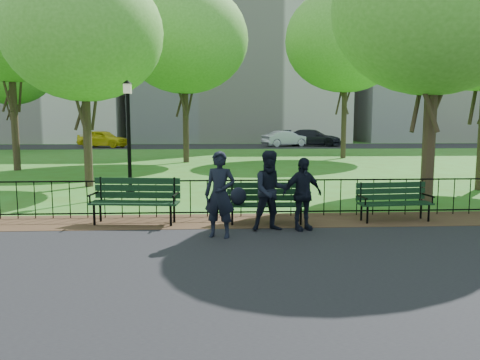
{
  "coord_description": "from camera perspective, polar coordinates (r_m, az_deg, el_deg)",
  "views": [
    {
      "loc": [
        -0.82,
        -8.95,
        2.25
      ],
      "look_at": [
        -0.25,
        1.5,
        0.95
      ],
      "focal_mm": 35.0,
      "sensor_mm": 36.0,
      "label": 1
    }
  ],
  "objects": [
    {
      "name": "apartment_mid",
      "position": [
        58.43,
        -0.28,
        19.66
      ],
      "size": [
        24.0,
        15.0,
        30.0
      ],
      "primitive_type": "cube",
      "color": "beige",
      "rests_on": "ground"
    },
    {
      "name": "iron_fence",
      "position": [
        11.12,
        1.15,
        -1.99
      ],
      "size": [
        24.06,
        0.06,
        1.0
      ],
      "color": "black",
      "rests_on": "ground"
    },
    {
      "name": "sedan_dark",
      "position": [
        44.86,
        8.86,
        5.11
      ],
      "size": [
        5.8,
        4.15,
        1.56
      ],
      "primitive_type": "imported",
      "rotation": [
        0.0,
        0.0,
        1.16
      ],
      "color": "black",
      "rests_on": "far_street"
    },
    {
      "name": "park_bench_left_a",
      "position": [
        10.63,
        -12.59,
        -1.87
      ],
      "size": [
        1.99,
        0.8,
        1.1
      ],
      "rotation": [
        0.0,
        0.0,
        -0.11
      ],
      "color": "black",
      "rests_on": "ground"
    },
    {
      "name": "tree_far_e",
      "position": [
        30.54,
        12.81,
        16.3
      ],
      "size": [
        7.48,
        7.48,
        10.43
      ],
      "color": "#2D2116",
      "rests_on": "ground"
    },
    {
      "name": "taxi",
      "position": [
        43.79,
        -16.36,
        4.87
      ],
      "size": [
        4.94,
        3.23,
        1.56
      ],
      "primitive_type": "imported",
      "rotation": [
        0.0,
        0.0,
        1.24
      ],
      "color": "yellow",
      "rests_on": "far_street"
    },
    {
      "name": "person_left",
      "position": [
        9.07,
        -2.47,
        -1.77
      ],
      "size": [
        0.71,
        0.57,
        1.69
      ],
      "primitive_type": "imported",
      "rotation": [
        0.0,
        0.0,
        -0.3
      ],
      "color": "black",
      "rests_on": "asphalt_path"
    },
    {
      "name": "sedan_silver",
      "position": [
        43.72,
        5.6,
        5.04
      ],
      "size": [
        4.67,
        3.04,
        1.45
      ],
      "primitive_type": "imported",
      "rotation": [
        0.0,
        0.0,
        1.94
      ],
      "color": "#B3B5BB",
      "rests_on": "far_street"
    },
    {
      "name": "ground",
      "position": [
        9.26,
        2.07,
        -6.98
      ],
      "size": [
        120.0,
        120.0,
        0.0
      ],
      "primitive_type": "plane",
      "color": "#396119"
    },
    {
      "name": "apartment_west",
      "position": [
        61.7,
        -24.18,
        16.49
      ],
      "size": [
        22.0,
        15.0,
        26.0
      ],
      "primitive_type": "cube",
      "color": "silver",
      "rests_on": "ground"
    },
    {
      "name": "tree_mid_w",
      "position": [
        24.79,
        -26.41,
        17.97
      ],
      "size": [
        7.49,
        7.49,
        10.43
      ],
      "color": "#2D2116",
      "rests_on": "ground"
    },
    {
      "name": "park_bench_right_a",
      "position": [
        11.21,
        18.19,
        -2.03
      ],
      "size": [
        1.72,
        0.67,
        0.95
      ],
      "rotation": [
        0.0,
        0.0,
        0.09
      ],
      "color": "black",
      "rests_on": "ground"
    },
    {
      "name": "lamppost",
      "position": [
        14.66,
        -13.41,
        5.55
      ],
      "size": [
        0.32,
        0.32,
        3.51
      ],
      "color": "black",
      "rests_on": "ground"
    },
    {
      "name": "tree_far_w",
      "position": [
        40.28,
        -26.23,
        12.21
      ],
      "size": [
        6.58,
        6.58,
        9.17
      ],
      "color": "#2D2116",
      "rests_on": "ground"
    },
    {
      "name": "far_street",
      "position": [
        44.01,
        -2.04,
        4.13
      ],
      "size": [
        70.0,
        9.0,
        0.01
      ],
      "primitive_type": "cube",
      "color": "black",
      "rests_on": "ground"
    },
    {
      "name": "person_mid",
      "position": [
        9.64,
        3.84,
        -1.33
      ],
      "size": [
        0.86,
        0.53,
        1.66
      ],
      "primitive_type": "imported",
      "rotation": [
        0.0,
        0.0,
        0.15
      ],
      "color": "black",
      "rests_on": "asphalt_path"
    },
    {
      "name": "apartment_east",
      "position": [
        63.7,
        22.69,
        15.33
      ],
      "size": [
        20.0,
        15.0,
        24.0
      ],
      "primitive_type": "cube",
      "color": "silver",
      "rests_on": "ground"
    },
    {
      "name": "tree_near_w",
      "position": [
        17.42,
        -18.56,
        16.6
      ],
      "size": [
        5.42,
        5.42,
        7.55
      ],
      "color": "#2D2116",
      "rests_on": "ground"
    },
    {
      "name": "tree_near_e",
      "position": [
        14.1,
        22.73,
        18.84
      ],
      "size": [
        5.43,
        5.43,
        7.57
      ],
      "color": "#2D2116",
      "rests_on": "ground"
    },
    {
      "name": "park_bench_main",
      "position": [
        10.34,
        1.97,
        -2.15
      ],
      "size": [
        1.74,
        0.59,
        0.98
      ],
      "rotation": [
        0.0,
        0.0,
        -0.03
      ],
      "color": "black",
      "rests_on": "ground"
    },
    {
      "name": "person_right",
      "position": [
        9.78,
        7.6,
        -1.69
      ],
      "size": [
        0.96,
        0.62,
        1.52
      ],
      "primitive_type": "imported",
      "rotation": [
        0.0,
        0.0,
        0.31
      ],
      "color": "black",
      "rests_on": "asphalt_path"
    },
    {
      "name": "tree_far_c",
      "position": [
        26.88,
        -6.77,
        16.7
      ],
      "size": [
        7.0,
        7.0,
        9.75
      ],
      "color": "#2D2116",
      "rests_on": "ground"
    },
    {
      "name": "asphalt_path",
      "position": [
        6.04,
        5.07,
        -14.75
      ],
      "size": [
        60.0,
        9.2,
        0.01
      ],
      "primitive_type": "cube",
      "color": "black",
      "rests_on": "ground"
    },
    {
      "name": "dirt_strip",
      "position": [
        10.71,
        1.34,
        -4.97
      ],
      "size": [
        60.0,
        1.6,
        0.01
      ],
      "primitive_type": "cube",
      "color": "#352315",
      "rests_on": "ground"
    }
  ]
}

